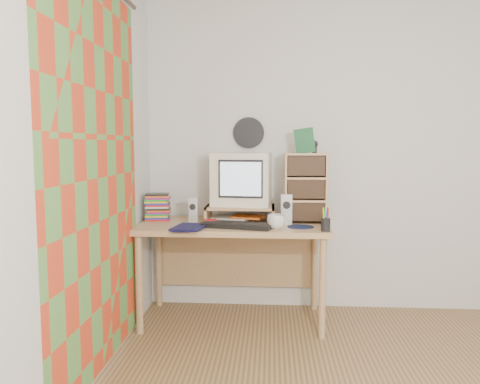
# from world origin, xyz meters

# --- Properties ---
(back_wall) EXTENTS (3.50, 0.00, 3.50)m
(back_wall) POSITION_xyz_m (0.00, 1.75, 1.25)
(back_wall) COLOR silver
(back_wall) RESTS_ON floor
(left_wall) EXTENTS (0.00, 3.50, 3.50)m
(left_wall) POSITION_xyz_m (-1.75, 0.00, 1.25)
(left_wall) COLOR silver
(left_wall) RESTS_ON floor
(curtain) EXTENTS (0.00, 2.20, 2.20)m
(curtain) POSITION_xyz_m (-1.71, 0.48, 1.15)
(curtain) COLOR red
(curtain) RESTS_ON left_wall
(wall_disc) EXTENTS (0.25, 0.02, 0.25)m
(wall_disc) POSITION_xyz_m (-0.93, 1.73, 1.43)
(wall_disc) COLOR black
(wall_disc) RESTS_ON back_wall
(desk) EXTENTS (1.40, 0.70, 0.75)m
(desk) POSITION_xyz_m (-1.03, 1.44, 0.62)
(desk) COLOR tan
(desk) RESTS_ON floor
(monitor_riser) EXTENTS (0.52, 0.30, 0.12)m
(monitor_riser) POSITION_xyz_m (-0.98, 1.48, 0.84)
(monitor_riser) COLOR tan
(monitor_riser) RESTS_ON desk
(crt_monitor) EXTENTS (0.47, 0.47, 0.40)m
(crt_monitor) POSITION_xyz_m (-0.97, 1.53, 1.07)
(crt_monitor) COLOR white
(crt_monitor) RESTS_ON monitor_riser
(speaker_left) EXTENTS (0.07, 0.07, 0.18)m
(speaker_left) POSITION_xyz_m (-1.34, 1.44, 0.84)
(speaker_left) COLOR silver
(speaker_left) RESTS_ON desk
(speaker_right) EXTENTS (0.08, 0.08, 0.22)m
(speaker_right) POSITION_xyz_m (-0.63, 1.40, 0.86)
(speaker_right) COLOR silver
(speaker_right) RESTS_ON desk
(keyboard) EXTENTS (0.53, 0.28, 0.03)m
(keyboard) POSITION_xyz_m (-0.99, 1.20, 0.77)
(keyboard) COLOR black
(keyboard) RESTS_ON desk
(dvd_stack) EXTENTS (0.19, 0.15, 0.25)m
(dvd_stack) POSITION_xyz_m (-1.62, 1.49, 0.88)
(dvd_stack) COLOR brown
(dvd_stack) RESTS_ON desk
(cd_rack) EXTENTS (0.32, 0.17, 0.52)m
(cd_rack) POSITION_xyz_m (-0.49, 1.46, 1.01)
(cd_rack) COLOR tan
(cd_rack) RESTS_ON desk
(mug) EXTENTS (0.14, 0.14, 0.10)m
(mug) POSITION_xyz_m (-0.71, 1.18, 0.80)
(mug) COLOR silver
(mug) RESTS_ON desk
(diary) EXTENTS (0.28, 0.22, 0.05)m
(diary) POSITION_xyz_m (-1.41, 1.13, 0.78)
(diary) COLOR #0F0E35
(diary) RESTS_ON desk
(mousepad) EXTENTS (0.23, 0.23, 0.00)m
(mousepad) POSITION_xyz_m (-0.53, 1.25, 0.75)
(mousepad) COLOR #0F1734
(mousepad) RESTS_ON desk
(pen_cup) EXTENTS (0.08, 0.08, 0.13)m
(pen_cup) POSITION_xyz_m (-0.38, 1.11, 0.81)
(pen_cup) COLOR black
(pen_cup) RESTS_ON desk
(papers) EXTENTS (0.32, 0.27, 0.04)m
(papers) POSITION_xyz_m (-1.00, 1.51, 0.77)
(papers) COLOR silver
(papers) RESTS_ON desk
(red_box) EXTENTS (0.10, 0.07, 0.04)m
(red_box) POSITION_xyz_m (-1.18, 1.29, 0.77)
(red_box) COLOR red
(red_box) RESTS_ON desk
(game_box) EXTENTS (0.14, 0.05, 0.18)m
(game_box) POSITION_xyz_m (-0.50, 1.46, 1.36)
(game_box) COLOR #18572E
(game_box) RESTS_ON cd_rack
(webcam) EXTENTS (0.06, 0.06, 0.09)m
(webcam) POSITION_xyz_m (-0.43, 1.46, 1.32)
(webcam) COLOR black
(webcam) RESTS_ON cd_rack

